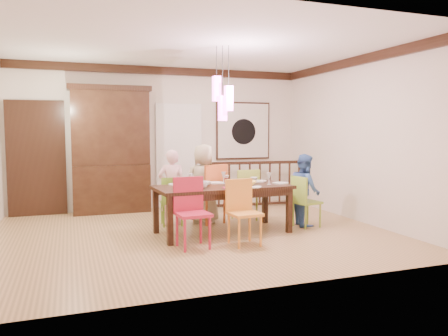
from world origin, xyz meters
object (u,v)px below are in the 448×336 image
object	(u,v)px
chair_end_right	(307,198)
china_hutch	(111,150)
person_far_left	(172,187)
chair_far_left	(172,197)
person_far_mid	(204,184)
dining_table	(223,191)
balustrade	(260,183)
person_end_right	(305,190)

from	to	relation	value
chair_end_right	china_hutch	bearing A→B (deg)	40.14
person_far_left	chair_end_right	bearing A→B (deg)	169.94
chair_far_left	chair_end_right	bearing A→B (deg)	162.76
person_far_left	person_far_mid	world-z (taller)	person_far_mid
dining_table	china_hutch	size ratio (longest dim) A/B	0.87
balustrade	person_end_right	bearing A→B (deg)	-86.56
dining_table	chair_far_left	bearing A→B (deg)	124.12
dining_table	balustrade	distance (m)	2.55
dining_table	person_end_right	bearing A→B (deg)	-1.56
balustrade	person_far_mid	size ratio (longest dim) A/B	1.69
balustrade	person_far_left	xyz separation A→B (m)	(-2.16, -1.14, 0.14)
chair_end_right	person_far_left	size ratio (longest dim) A/B	0.67
chair_far_left	person_end_right	bearing A→B (deg)	165.68
chair_far_left	chair_end_right	xyz separation A→B (m)	(2.10, -0.88, 0.01)
dining_table	china_hutch	distance (m)	2.84
person_end_right	person_far_left	bearing A→B (deg)	79.59
chair_end_right	balustrade	xyz separation A→B (m)	(0.08, 2.08, 0.01)
person_end_right	chair_far_left	bearing A→B (deg)	81.19
chair_far_left	person_end_right	xyz separation A→B (m)	(2.13, -0.77, 0.13)
chair_far_left	person_far_left	xyz separation A→B (m)	(0.02, 0.06, 0.17)
person_far_mid	person_end_right	world-z (taller)	person_far_mid
balustrade	person_far_left	size ratio (longest dim) A/B	1.81
china_hutch	person_far_left	size ratio (longest dim) A/B	1.92
dining_table	chair_far_left	xyz separation A→B (m)	(-0.63, 0.82, -0.19)
chair_end_right	china_hutch	xyz separation A→B (m)	(-2.95, 2.42, 0.75)
china_hutch	person_end_right	distance (m)	3.82
person_far_mid	chair_far_left	bearing A→B (deg)	9.57
dining_table	person_far_left	distance (m)	1.07
chair_end_right	person_end_right	size ratio (longest dim) A/B	0.70
chair_end_right	balustrade	size ratio (longest dim) A/B	0.37
chair_far_left	person_end_right	distance (m)	2.27
china_hutch	person_end_right	bearing A→B (deg)	-37.83
dining_table	china_hutch	xyz separation A→B (m)	(-1.48, 2.36, 0.57)
chair_far_left	china_hutch	distance (m)	1.92
chair_far_left	china_hutch	xyz separation A→B (m)	(-0.85, 1.54, 0.76)
chair_far_left	person_end_right	size ratio (longest dim) A/B	0.68
dining_table	person_far_mid	bearing A→B (deg)	90.59
person_far_mid	china_hutch	bearing A→B (deg)	-37.72
china_hutch	balustrade	xyz separation A→B (m)	(3.03, -0.35, -0.74)
person_far_mid	balustrade	bearing A→B (deg)	-133.60
balustrade	person_far_left	bearing A→B (deg)	-147.25
person_far_left	person_far_mid	size ratio (longest dim) A/B	0.93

